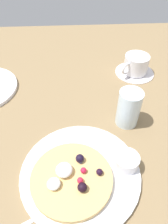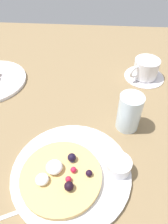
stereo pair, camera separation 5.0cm
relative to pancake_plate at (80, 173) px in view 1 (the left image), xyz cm
name	(u,v)px [view 1 (the left image)]	position (x,y,z in cm)	size (l,w,h in cm)	color
ground_plane	(56,128)	(-6.31, 15.30, -2.08)	(172.50, 131.68, 3.00)	olive
pancake_plate	(80,173)	(0.00, 0.00, 0.00)	(26.92, 26.92, 1.16)	white
pancake_with_berries	(71,178)	(-2.02, -1.88, 1.49)	(17.67, 17.67, 3.56)	tan
syrup_ramekin	(127,161)	(10.50, 1.12, 2.17)	(5.54, 5.54, 3.08)	white
coffee_saucer	(134,72)	(21.35, 38.62, -0.27)	(13.72, 13.72, 0.61)	white
coffee_cup	(136,64)	(21.23, 38.53, 3.25)	(10.29, 8.96, 6.22)	white
water_glass	(129,109)	(13.55, 14.95, 4.72)	(6.16, 6.16, 10.60)	silver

